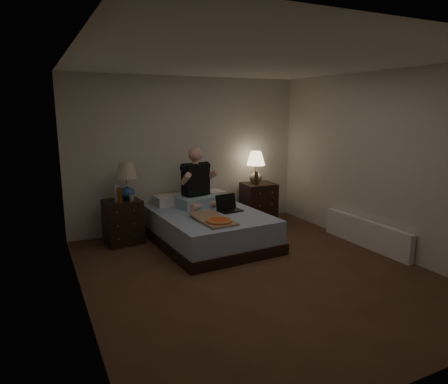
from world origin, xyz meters
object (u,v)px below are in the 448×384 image
water_bottle (117,194)px  soda_can (131,198)px  person (197,177)px  pizza_box (219,221)px  lamp_left (127,181)px  beer_bottle_left (120,195)px  beer_bottle_right (256,178)px  radiator (366,233)px  nightstand_left (123,222)px  laptop (230,203)px  nightstand_right (258,203)px  lamp_right (256,167)px  bed (209,228)px

water_bottle → soda_can: water_bottle is taller
person → pizza_box: (-0.13, -1.08, -0.43)m
lamp_left → beer_bottle_left: (-0.16, -0.23, -0.16)m
water_bottle → soda_can: bearing=-8.7°
beer_bottle_right → radiator: bearing=-63.3°
beer_bottle_right → radiator: beer_bottle_right is taller
nightstand_left → beer_bottle_left: (-0.06, -0.19, 0.45)m
pizza_box → laptop: bearing=47.8°
beer_bottle_left → person: 1.23m
beer_bottle_right → water_bottle: bearing=-177.5°
beer_bottle_right → person: (-1.14, -0.12, 0.13)m
beer_bottle_right → soda_can: bearing=-176.5°
nightstand_left → person: person is taller
nightstand_left → beer_bottle_left: beer_bottle_left is taller
nightstand_right → pizza_box: bearing=-132.9°
laptop → nightstand_left: bearing=148.8°
water_bottle → nightstand_right: bearing=4.4°
water_bottle → person: (1.24, -0.01, 0.16)m
nightstand_left → radiator: bearing=-35.0°
lamp_left → water_bottle: lamp_left is taller
nightstand_left → lamp_right: (2.36, 0.13, 0.65)m
nightstand_left → lamp_left: size_ratio=1.18×
laptop → pizza_box: 0.71m
lamp_left → radiator: lamp_left is taller
bed → radiator: (2.00, -1.16, -0.04)m
person → beer_bottle_left: bearing=172.4°
beer_bottle_right → person: person is taller
beer_bottle_left → radiator: beer_bottle_left is taller
bed → soda_can: 1.22m
beer_bottle_left → radiator: (3.21, -1.53, -0.58)m
nightstand_right → pizza_box: nightstand_right is taller
soda_can → laptop: 1.45m
soda_can → radiator: size_ratio=0.06×
radiator → lamp_left: bearing=150.0°
nightstand_right → soda_can: (-2.29, -0.22, 0.36)m
bed → water_bottle: bearing=156.9°
lamp_right → soda_can: size_ratio=5.60×
nightstand_left → beer_bottle_right: (2.29, -0.01, 0.49)m
water_bottle → person: size_ratio=0.27×
lamp_left → pizza_box: size_ratio=0.74×
person → radiator: 2.66m
bed → soda_can: bearing=154.9°
bed → laptop: bearing=-18.5°
laptop → lamp_left: bearing=145.9°
person → lamp_left: bearing=160.5°
nightstand_left → soda_can: 0.42m
beer_bottle_left → laptop: beer_bottle_left is taller
lamp_left → person: 1.08m
soda_can → radiator: bearing=-27.4°
bed → pizza_box: 0.71m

